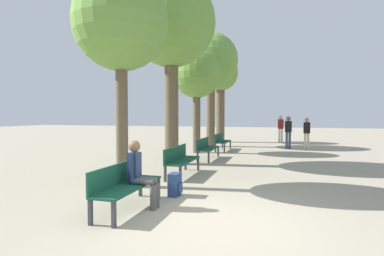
{
  "coord_description": "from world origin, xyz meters",
  "views": [
    {
      "loc": [
        1.03,
        -4.63,
        1.74
      ],
      "look_at": [
        -1.44,
        3.84,
        1.36
      ],
      "focal_mm": 28.0,
      "sensor_mm": 36.0,
      "label": 1
    }
  ],
  "objects_px": {
    "tree_row_4": "(220,77)",
    "tree_row_2": "(197,75)",
    "backpack": "(175,185)",
    "pedestrian_mid": "(281,127)",
    "tree_row_3": "(211,62)",
    "tree_row_1": "(171,25)",
    "pedestrian_far": "(307,131)",
    "person_seated": "(140,172)",
    "pedestrian_near": "(288,130)",
    "bench_row_3": "(222,140)",
    "bench_row_2": "(206,147)",
    "bench_row_0": "(125,182)",
    "tree_row_0": "(121,25)",
    "bench_row_1": "(180,158)"
  },
  "relations": [
    {
      "from": "bench_row_0",
      "to": "bench_row_3",
      "type": "distance_m",
      "value": 9.72
    },
    {
      "from": "person_seated",
      "to": "pedestrian_near",
      "type": "height_order",
      "value": "pedestrian_near"
    },
    {
      "from": "bench_row_1",
      "to": "tree_row_3",
      "type": "relative_size",
      "value": 0.3
    },
    {
      "from": "bench_row_0",
      "to": "tree_row_0",
      "type": "distance_m",
      "value": 3.89
    },
    {
      "from": "bench_row_2",
      "to": "pedestrian_mid",
      "type": "relative_size",
      "value": 1.08
    },
    {
      "from": "bench_row_2",
      "to": "bench_row_1",
      "type": "bearing_deg",
      "value": -90.0
    },
    {
      "from": "person_seated",
      "to": "pedestrian_near",
      "type": "distance_m",
      "value": 11.55
    },
    {
      "from": "bench_row_0",
      "to": "tree_row_2",
      "type": "relative_size",
      "value": 0.39
    },
    {
      "from": "bench_row_3",
      "to": "tree_row_1",
      "type": "relative_size",
      "value": 0.28
    },
    {
      "from": "tree_row_0",
      "to": "tree_row_2",
      "type": "relative_size",
      "value": 1.07
    },
    {
      "from": "bench_row_3",
      "to": "pedestrian_far",
      "type": "height_order",
      "value": "pedestrian_far"
    },
    {
      "from": "bench_row_3",
      "to": "tree_row_1",
      "type": "distance_m",
      "value": 6.44
    },
    {
      "from": "tree_row_2",
      "to": "bench_row_0",
      "type": "bearing_deg",
      "value": -83.61
    },
    {
      "from": "bench_row_2",
      "to": "backpack",
      "type": "bearing_deg",
      "value": -83.76
    },
    {
      "from": "tree_row_1",
      "to": "pedestrian_far",
      "type": "distance_m",
      "value": 8.92
    },
    {
      "from": "tree_row_0",
      "to": "person_seated",
      "type": "distance_m",
      "value": 3.74
    },
    {
      "from": "bench_row_3",
      "to": "tree_row_3",
      "type": "distance_m",
      "value": 4.66
    },
    {
      "from": "tree_row_4",
      "to": "person_seated",
      "type": "height_order",
      "value": "tree_row_4"
    },
    {
      "from": "person_seated",
      "to": "tree_row_3",
      "type": "bearing_deg",
      "value": 95.98
    },
    {
      "from": "tree_row_1",
      "to": "pedestrian_mid",
      "type": "relative_size",
      "value": 3.79
    },
    {
      "from": "bench_row_1",
      "to": "pedestrian_mid",
      "type": "xyz_separation_m",
      "value": [
        2.84,
        11.66,
        0.49
      ]
    },
    {
      "from": "bench_row_1",
      "to": "tree_row_2",
      "type": "relative_size",
      "value": 0.39
    },
    {
      "from": "tree_row_1",
      "to": "tree_row_3",
      "type": "bearing_deg",
      "value": 90.0
    },
    {
      "from": "bench_row_3",
      "to": "tree_row_2",
      "type": "xyz_separation_m",
      "value": [
        -0.95,
        -1.22,
        3.09
      ]
    },
    {
      "from": "pedestrian_mid",
      "to": "backpack",
      "type": "bearing_deg",
      "value": -99.3
    },
    {
      "from": "bench_row_0",
      "to": "bench_row_2",
      "type": "relative_size",
      "value": 1.0
    },
    {
      "from": "bench_row_2",
      "to": "pedestrian_near",
      "type": "distance_m",
      "value": 5.83
    },
    {
      "from": "bench_row_3",
      "to": "pedestrian_near",
      "type": "relative_size",
      "value": 1.11
    },
    {
      "from": "bench_row_2",
      "to": "tree_row_0",
      "type": "distance_m",
      "value": 6.02
    },
    {
      "from": "tree_row_3",
      "to": "tree_row_2",
      "type": "bearing_deg",
      "value": -90.0
    },
    {
      "from": "tree_row_2",
      "to": "pedestrian_mid",
      "type": "distance_m",
      "value": 7.88
    },
    {
      "from": "tree_row_4",
      "to": "tree_row_3",
      "type": "bearing_deg",
      "value": -90.0
    },
    {
      "from": "pedestrian_near",
      "to": "pedestrian_mid",
      "type": "relative_size",
      "value": 0.97
    },
    {
      "from": "tree_row_4",
      "to": "pedestrian_mid",
      "type": "height_order",
      "value": "tree_row_4"
    },
    {
      "from": "bench_row_2",
      "to": "tree_row_1",
      "type": "relative_size",
      "value": 0.28
    },
    {
      "from": "bench_row_3",
      "to": "tree_row_2",
      "type": "height_order",
      "value": "tree_row_2"
    },
    {
      "from": "bench_row_0",
      "to": "backpack",
      "type": "bearing_deg",
      "value": 62.49
    },
    {
      "from": "bench_row_3",
      "to": "pedestrian_far",
      "type": "bearing_deg",
      "value": 21.08
    },
    {
      "from": "backpack",
      "to": "pedestrian_mid",
      "type": "bearing_deg",
      "value": 80.7
    },
    {
      "from": "tree_row_0",
      "to": "tree_row_1",
      "type": "bearing_deg",
      "value": 90.0
    },
    {
      "from": "bench_row_2",
      "to": "bench_row_0",
      "type": "bearing_deg",
      "value": -90.0
    },
    {
      "from": "bench_row_2",
      "to": "person_seated",
      "type": "bearing_deg",
      "value": -87.89
    },
    {
      "from": "backpack",
      "to": "pedestrian_mid",
      "type": "relative_size",
      "value": 0.28
    },
    {
      "from": "tree_row_2",
      "to": "pedestrian_far",
      "type": "bearing_deg",
      "value": 29.03
    },
    {
      "from": "bench_row_3",
      "to": "bench_row_0",
      "type": "bearing_deg",
      "value": -90.0
    },
    {
      "from": "backpack",
      "to": "pedestrian_far",
      "type": "bearing_deg",
      "value": 70.95
    },
    {
      "from": "tree_row_4",
      "to": "tree_row_2",
      "type": "bearing_deg",
      "value": -90.0
    },
    {
      "from": "bench_row_1",
      "to": "person_seated",
      "type": "bearing_deg",
      "value": -85.67
    },
    {
      "from": "bench_row_2",
      "to": "person_seated",
      "type": "height_order",
      "value": "person_seated"
    },
    {
      "from": "bench_row_0",
      "to": "person_seated",
      "type": "relative_size",
      "value": 1.47
    }
  ]
}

